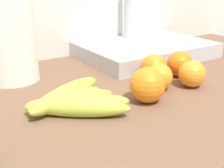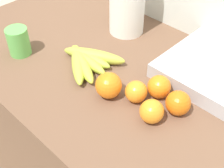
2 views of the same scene
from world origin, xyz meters
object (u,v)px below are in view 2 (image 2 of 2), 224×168
object	(u,v)px
orange_back_right	(152,111)
mug	(18,41)
banana_bunch	(86,60)
orange_back_left	(178,103)
orange_far_right	(160,86)
orange_right	(136,92)
orange_front	(109,85)

from	to	relation	value
orange_back_right	mug	distance (m)	0.52
banana_bunch	orange_back_left	size ratio (longest dim) A/B	3.03
orange_back_right	orange_far_right	size ratio (longest dim) A/B	0.97
orange_right	orange_front	bearing A→B (deg)	-149.77
orange_back_left	mug	xyz separation A→B (m)	(-0.55, -0.15, 0.01)
orange_back_left	orange_right	bearing A→B (deg)	-158.82
banana_bunch	orange_far_right	bearing A→B (deg)	12.04
orange_front	mug	bearing A→B (deg)	-170.31
orange_far_right	orange_back_left	bearing A→B (deg)	-15.48
banana_bunch	orange_right	size ratio (longest dim) A/B	3.27
banana_bunch	orange_front	bearing A→B (deg)	-18.18
orange_back_left	mug	size ratio (longest dim) A/B	0.73
banana_bunch	orange_right	xyz separation A→B (m)	(0.22, -0.01, 0.01)
orange_right	mug	xyz separation A→B (m)	(-0.44, -0.10, 0.02)
orange_front	orange_far_right	bearing A→B (deg)	45.25
banana_bunch	orange_right	world-z (taller)	orange_right
orange_right	mug	world-z (taller)	mug
orange_back_left	orange_back_right	bearing A→B (deg)	-114.09
banana_bunch	orange_back_right	size ratio (longest dim) A/B	3.18
orange_back_left	mug	bearing A→B (deg)	-165.01
orange_far_right	orange_right	xyz separation A→B (m)	(-0.04, -0.07, -0.00)
banana_bunch	orange_back_left	distance (m)	0.34
orange_front	orange_right	size ratio (longest dim) A/B	1.20
orange_far_right	banana_bunch	bearing A→B (deg)	-167.96
orange_front	orange_right	bearing A→B (deg)	30.23
orange_back_right	mug	size ratio (longest dim) A/B	0.70
banana_bunch	orange_right	bearing A→B (deg)	-2.55
orange_right	banana_bunch	bearing A→B (deg)	177.45
orange_back_right	orange_front	xyz separation A→B (m)	(-0.15, -0.01, 0.01)
orange_back_left	orange_front	bearing A→B (deg)	-155.20
banana_bunch	mug	xyz separation A→B (m)	(-0.21, -0.11, 0.03)
banana_bunch	orange_front	world-z (taller)	orange_front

